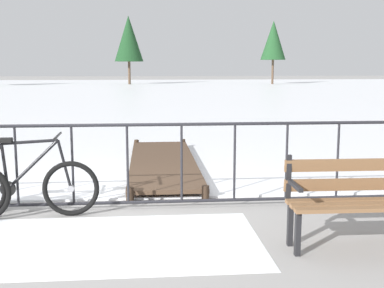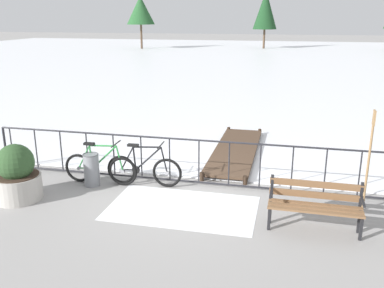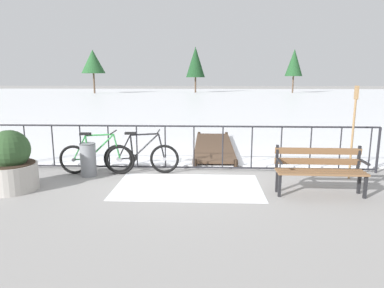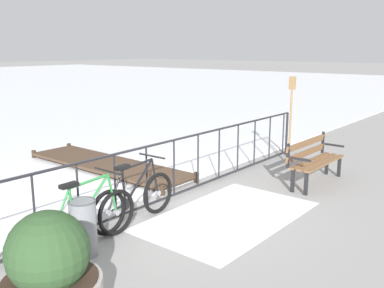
{
  "view_description": "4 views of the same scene",
  "coord_description": "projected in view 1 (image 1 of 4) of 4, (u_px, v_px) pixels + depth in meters",
  "views": [
    {
      "loc": [
        0.59,
        -6.04,
        1.76
      ],
      "look_at": [
        1.11,
        -0.14,
        0.83
      ],
      "focal_mm": 46.61,
      "sensor_mm": 36.0,
      "label": 1
    },
    {
      "loc": [
        2.17,
        -8.56,
        3.63
      ],
      "look_at": [
        0.14,
        0.15,
        0.91
      ],
      "focal_mm": 39.63,
      "sensor_mm": 36.0,
      "label": 2
    },
    {
      "loc": [
        0.64,
        -7.72,
        2.15
      ],
      "look_at": [
        0.31,
        -0.56,
        0.75
      ],
      "focal_mm": 31.95,
      "sensor_mm": 36.0,
      "label": 3
    },
    {
      "loc": [
        -5.07,
        -4.8,
        2.57
      ],
      "look_at": [
        0.88,
        0.05,
        0.88
      ],
      "focal_mm": 40.6,
      "sensor_mm": 36.0,
      "label": 4
    }
  ],
  "objects": [
    {
      "name": "snow_patch",
      "position": [
        117.0,
        242.0,
        5.01
      ],
      "size": [
        2.9,
        1.74,
        0.01
      ],
      "primitive_type": "cube",
      "color": "white",
      "rests_on": "ground"
    },
    {
      "name": "park_bench",
      "position": [
        368.0,
        195.0,
        4.87
      ],
      "size": [
        1.61,
        0.5,
        0.89
      ],
      "color": "brown",
      "rests_on": "ground"
    },
    {
      "name": "frozen_pond",
      "position": [
        139.0,
        91.0,
        34.11
      ],
      "size": [
        80.0,
        56.0,
        0.03
      ],
      "primitive_type": "cube",
      "color": "white",
      "rests_on": "ground"
    },
    {
      "name": "railing_fence",
      "position": [
        100.0,
        165.0,
        6.08
      ],
      "size": [
        9.06,
        0.06,
        1.07
      ],
      "color": "#232328",
      "rests_on": "ground"
    },
    {
      "name": "tree_far_west",
      "position": [
        273.0,
        40.0,
        46.57
      ],
      "size": [
        2.35,
        2.35,
        5.91
      ],
      "color": "brown",
      "rests_on": "ground"
    },
    {
      "name": "bicycle_near_railing",
      "position": [
        24.0,
        187.0,
        5.78
      ],
      "size": [
        1.71,
        0.52,
        0.97
      ],
      "color": "black",
      "rests_on": "ground"
    },
    {
      "name": "wooden_dock",
      "position": [
        163.0,
        162.0,
        8.57
      ],
      "size": [
        1.1,
        4.28,
        0.2
      ],
      "color": "#4C3828",
      "rests_on": "ground"
    },
    {
      "name": "tree_centre",
      "position": [
        129.0,
        39.0,
        46.18
      ],
      "size": [
        2.67,
        2.67,
        6.34
      ],
      "color": "brown",
      "rests_on": "ground"
    },
    {
      "name": "ground_plane",
      "position": [
        102.0,
        209.0,
        6.17
      ],
      "size": [
        160.0,
        160.0,
        0.0
      ],
      "primitive_type": "plane",
      "color": "gray"
    }
  ]
}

